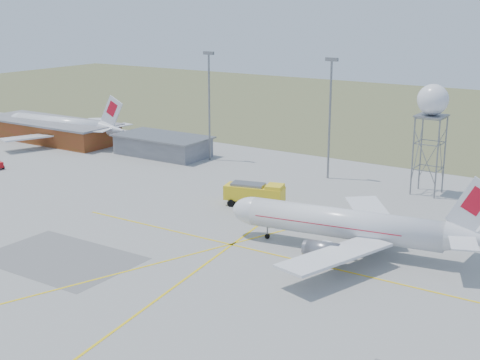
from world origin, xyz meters
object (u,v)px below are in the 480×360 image
Objects in this scene: airliner_far at (62,126)px; radar_tower at (430,133)px; airliner_main at (349,225)px; fire_truck at (256,195)px.

radar_tower is (79.36, 3.15, 6.39)m from airliner_far.
airliner_main reaches higher than fire_truck.
fire_truck is at bearing -35.20° from airliner_main.
airliner_far is at bearing -27.43° from airliner_main.
fire_truck is at bearing 159.06° from airliner_far.
airliner_far reaches higher than fire_truck.
radar_tower is at bearing -98.51° from airliner_main.
radar_tower reaches higher than airliner_far.
fire_truck is (60.36, -17.34, -1.63)m from airliner_far.
radar_tower is 1.87× the size of fire_truck.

